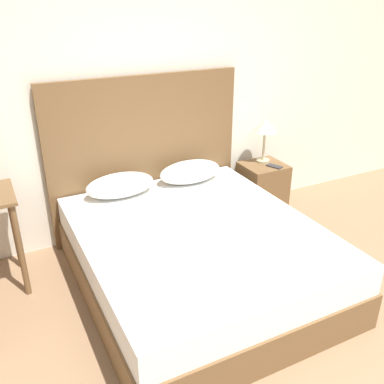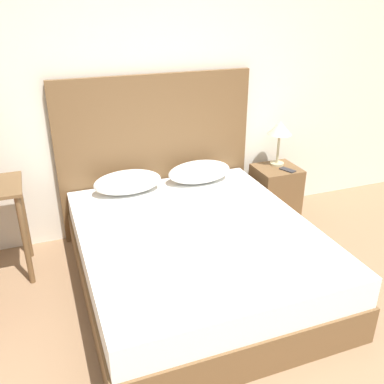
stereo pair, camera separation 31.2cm
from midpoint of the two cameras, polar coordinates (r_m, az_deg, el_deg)
wall_back at (r=3.86m, az=-7.61°, el=14.08°), size 10.00×0.06×2.70m
bed at (r=3.28m, az=-1.96°, el=-8.66°), size 1.70×1.98×0.50m
headboard at (r=3.92m, az=-8.39°, el=4.70°), size 1.78×0.05×1.45m
pillow_left at (r=3.68m, az=-11.97°, el=0.84°), size 0.59×0.30×0.20m
pillow_right at (r=3.88m, az=-2.55°, el=2.67°), size 0.59×0.30×0.20m
phone_on_bed at (r=3.05m, az=-6.28°, el=-5.99°), size 0.16×0.14×0.01m
nightstand at (r=4.35m, az=7.32°, el=0.35°), size 0.41×0.38×0.53m
table_lamp at (r=4.22m, az=7.64°, el=8.48°), size 0.23×0.23×0.44m
phone_on_nightstand at (r=4.20m, az=8.85°, el=3.37°), size 0.12×0.17×0.01m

